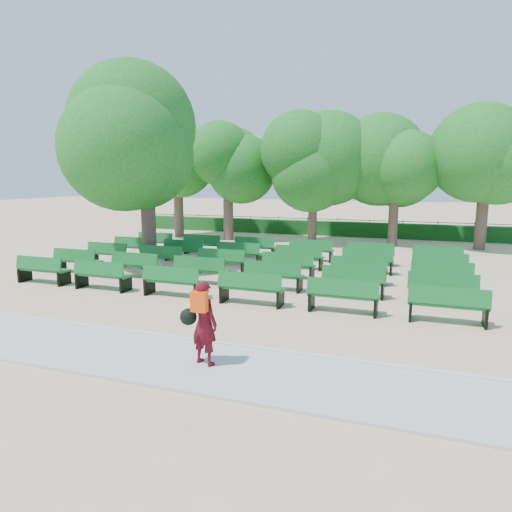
# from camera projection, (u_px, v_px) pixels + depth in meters

# --- Properties ---
(ground) EXTENTS (120.00, 120.00, 0.00)m
(ground) POSITION_uv_depth(u_px,v_px,m) (241.00, 280.00, 16.43)
(ground) COLOR #CDAD87
(paving) EXTENTS (30.00, 2.20, 0.06)m
(paving) POSITION_uv_depth(u_px,v_px,m) (112.00, 352.00, 9.56)
(paving) COLOR #BAB9B5
(paving) RESTS_ON ground
(curb) EXTENTS (30.00, 0.12, 0.10)m
(curb) POSITION_uv_depth(u_px,v_px,m) (143.00, 334.00, 10.62)
(curb) COLOR silver
(curb) RESTS_ON ground
(hedge) EXTENTS (26.00, 0.70, 0.90)m
(hedge) POSITION_uv_depth(u_px,v_px,m) (321.00, 228.00, 29.34)
(hedge) COLOR #144E19
(hedge) RESTS_ON ground
(fence) EXTENTS (26.00, 0.10, 1.02)m
(fence) POSITION_uv_depth(u_px,v_px,m) (322.00, 234.00, 29.79)
(fence) COLOR black
(fence) RESTS_ON ground
(tree_line) EXTENTS (21.80, 6.80, 7.04)m
(tree_line) POSITION_uv_depth(u_px,v_px,m) (306.00, 243.00, 25.71)
(tree_line) COLOR #1E7022
(tree_line) RESTS_ON ground
(bench_array) EXTENTS (1.92, 0.60, 1.21)m
(bench_array) POSITION_uv_depth(u_px,v_px,m) (255.00, 273.00, 17.23)
(bench_array) COLOR #116526
(bench_array) RESTS_ON ground
(tree_among) EXTENTS (5.00, 5.00, 7.15)m
(tree_among) POSITION_uv_depth(u_px,v_px,m) (146.00, 147.00, 18.34)
(tree_among) COLOR brown
(tree_among) RESTS_ON ground
(person) EXTENTS (0.81, 0.54, 1.65)m
(person) POSITION_uv_depth(u_px,v_px,m) (203.00, 322.00, 8.75)
(person) COLOR #4C0A15
(person) RESTS_ON ground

